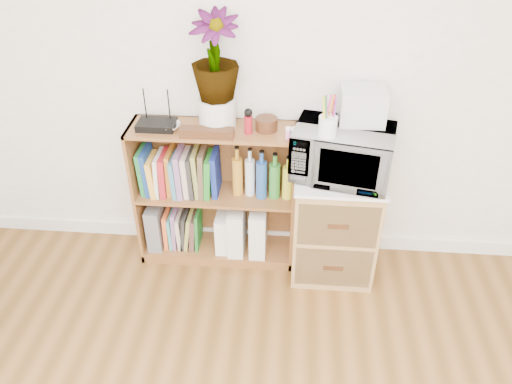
# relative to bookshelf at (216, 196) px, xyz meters

# --- Properties ---
(skirting_board) EXTENTS (4.00, 0.02, 0.10)m
(skirting_board) POSITION_rel_bookshelf_xyz_m (0.35, 0.14, -0.42)
(skirting_board) COLOR white
(skirting_board) RESTS_ON ground
(bookshelf) EXTENTS (1.00, 0.30, 0.95)m
(bookshelf) POSITION_rel_bookshelf_xyz_m (0.00, 0.00, 0.00)
(bookshelf) COLOR brown
(bookshelf) RESTS_ON ground
(wicker_unit) EXTENTS (0.50, 0.45, 0.70)m
(wicker_unit) POSITION_rel_bookshelf_xyz_m (0.75, -0.08, -0.12)
(wicker_unit) COLOR #9E7542
(wicker_unit) RESTS_ON ground
(microwave) EXTENTS (0.61, 0.47, 0.30)m
(microwave) POSITION_rel_bookshelf_xyz_m (0.75, -0.08, 0.40)
(microwave) COLOR white
(microwave) RESTS_ON wicker_unit
(pen_cup) EXTENTS (0.10, 0.10, 0.11)m
(pen_cup) POSITION_rel_bookshelf_xyz_m (0.65, -0.17, 0.60)
(pen_cup) COLOR white
(pen_cup) RESTS_ON microwave
(small_appliance) EXTENTS (0.25, 0.21, 0.20)m
(small_appliance) POSITION_rel_bookshelf_xyz_m (0.84, 0.01, 0.65)
(small_appliance) COLOR silver
(small_appliance) RESTS_ON microwave
(router) EXTENTS (0.22, 0.15, 0.04)m
(router) POSITION_rel_bookshelf_xyz_m (-0.32, -0.02, 0.49)
(router) COLOR black
(router) RESTS_ON bookshelf
(white_bowl) EXTENTS (0.13, 0.13, 0.03)m
(white_bowl) POSITION_rel_bookshelf_xyz_m (-0.25, -0.03, 0.49)
(white_bowl) COLOR white
(white_bowl) RESTS_ON bookshelf
(plant_pot) EXTENTS (0.21, 0.21, 0.18)m
(plant_pot) POSITION_rel_bookshelf_xyz_m (0.03, 0.02, 0.57)
(plant_pot) COLOR silver
(plant_pot) RESTS_ON bookshelf
(potted_plant) EXTENTS (0.27, 0.27, 0.48)m
(potted_plant) POSITION_rel_bookshelf_xyz_m (0.03, 0.02, 0.90)
(potted_plant) COLOR #33712D
(potted_plant) RESTS_ON plant_pot
(trinket_box) EXTENTS (0.30, 0.08, 0.05)m
(trinket_box) POSITION_rel_bookshelf_xyz_m (-0.01, -0.10, 0.50)
(trinket_box) COLOR #3D2410
(trinket_box) RESTS_ON bookshelf
(kokeshi_doll) EXTENTS (0.05, 0.05, 0.11)m
(kokeshi_doll) POSITION_rel_bookshelf_xyz_m (0.21, -0.04, 0.53)
(kokeshi_doll) COLOR maroon
(kokeshi_doll) RESTS_ON bookshelf
(wooden_bowl) EXTENTS (0.13, 0.13, 0.07)m
(wooden_bowl) POSITION_rel_bookshelf_xyz_m (0.31, 0.01, 0.51)
(wooden_bowl) COLOR #371D0F
(wooden_bowl) RESTS_ON bookshelf
(paint_jars) EXTENTS (0.12, 0.04, 0.06)m
(paint_jars) POSITION_rel_bookshelf_xyz_m (0.47, -0.09, 0.51)
(paint_jars) COLOR #CA707C
(paint_jars) RESTS_ON bookshelf
(file_box) EXTENTS (0.09, 0.25, 0.31)m
(file_box) POSITION_rel_bookshelf_xyz_m (-0.41, 0.00, -0.25)
(file_box) COLOR slate
(file_box) RESTS_ON bookshelf
(magazine_holder_left) EXTENTS (0.08, 0.21, 0.27)m
(magazine_holder_left) POSITION_rel_bookshelf_xyz_m (0.04, -0.01, -0.27)
(magazine_holder_left) COLOR white
(magazine_holder_left) RESTS_ON bookshelf
(magazine_holder_mid) EXTENTS (0.10, 0.26, 0.33)m
(magazine_holder_mid) POSITION_rel_bookshelf_xyz_m (0.13, -0.01, -0.24)
(magazine_holder_mid) COLOR silver
(magazine_holder_mid) RESTS_ON bookshelf
(magazine_holder_right) EXTENTS (0.11, 0.27, 0.33)m
(magazine_holder_right) POSITION_rel_bookshelf_xyz_m (0.27, -0.01, -0.24)
(magazine_holder_right) COLOR silver
(magazine_holder_right) RESTS_ON bookshelf
(cookbooks) EXTENTS (0.49, 0.20, 0.31)m
(cookbooks) POSITION_rel_bookshelf_xyz_m (-0.22, 0.00, 0.16)
(cookbooks) COLOR #22803E
(cookbooks) RESTS_ON bookshelf
(liquor_bottles) EXTENTS (0.46, 0.07, 0.32)m
(liquor_bottles) POSITION_rel_bookshelf_xyz_m (0.33, 0.00, 0.18)
(liquor_bottles) COLOR #BC8123
(liquor_bottles) RESTS_ON bookshelf
(lower_books) EXTENTS (0.24, 0.19, 0.28)m
(lower_books) POSITION_rel_bookshelf_xyz_m (-0.23, -0.00, -0.28)
(lower_books) COLOR orange
(lower_books) RESTS_ON bookshelf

